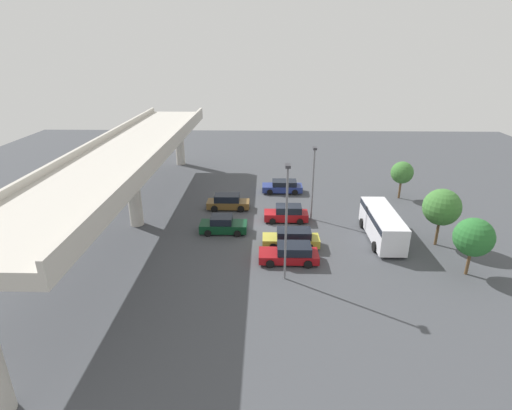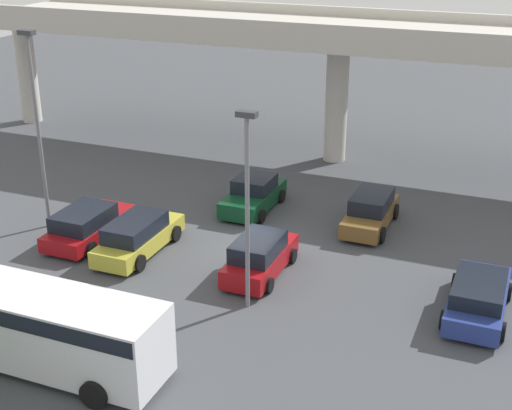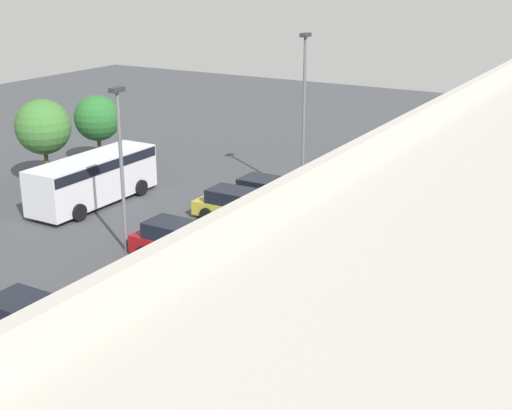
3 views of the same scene
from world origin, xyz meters
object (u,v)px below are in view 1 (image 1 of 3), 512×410
tree_front_right (402,173)px  parked_car_3 (287,214)px  lamp_post_mid_lot (313,178)px  parked_car_1 (292,238)px  parked_car_2 (223,225)px  parked_car_5 (283,187)px  shuttle_bus (382,223)px  parked_car_4 (228,202)px  tree_front_left (474,237)px  tree_front_centre (442,207)px  lamp_post_near_aisle (286,216)px  parked_car_0 (290,254)px

tree_front_right → parked_car_3: bearing=117.1°
lamp_post_mid_lot → parked_car_1: bearing=158.9°
parked_car_2 → parked_car_3: size_ratio=1.01×
parked_car_5 → shuttle_bus: shuttle_bus is taller
parked_car_4 → parked_car_5: (5.37, -6.03, -0.06)m
parked_car_1 → tree_front_left: (-4.23, -13.02, 2.35)m
parked_car_5 → tree_front_centre: (-13.14, -12.85, 2.80)m
tree_front_left → parked_car_1: bearing=72.0°
parked_car_1 → tree_front_right: size_ratio=1.14×
lamp_post_mid_lot → shuttle_bus: bearing=-126.7°
parked_car_1 → lamp_post_mid_lot: lamp_post_mid_lot is taller
parked_car_1 → lamp_post_near_aisle: bearing=80.9°
shuttle_bus → parked_car_3: bearing=-114.6°
parked_car_4 → lamp_post_near_aisle: size_ratio=0.51×
lamp_post_mid_lot → tree_front_right: size_ratio=1.72×
parked_car_1 → lamp_post_mid_lot: 7.33m
parked_car_0 → lamp_post_mid_lot: 9.70m
parked_car_0 → parked_car_2: bearing=-42.0°
tree_front_left → parked_car_4: bearing=56.8°
lamp_post_mid_lot → parked_car_4: bearing=74.1°
parked_car_0 → parked_car_5: parked_car_0 is taller
parked_car_4 → tree_front_centre: size_ratio=0.88×
parked_car_0 → parked_car_4: size_ratio=1.06×
lamp_post_near_aisle → shuttle_bus: bearing=-52.5°
parked_car_0 → parked_car_4: 12.59m
parked_car_1 → parked_car_4: 10.49m
parked_car_4 → parked_car_5: parked_car_4 is taller
parked_car_5 → tree_front_left: 22.50m
parked_car_2 → parked_car_0: bearing=-42.0°
parked_car_2 → tree_front_centre: (-2.05, -18.82, 2.79)m
tree_front_centre → tree_front_left: bearing=-175.1°
parked_car_0 → parked_car_3: bearing=-90.7°
shuttle_bus → tree_front_centre: 5.01m
parked_car_1 → shuttle_bus: size_ratio=0.62×
tree_front_centre → tree_front_right: bearing=-1.8°
lamp_post_mid_lot → tree_front_right: lamp_post_mid_lot is taller
lamp_post_near_aisle → parked_car_3: bearing=-3.5°
parked_car_4 → lamp_post_near_aisle: bearing=-68.2°
parked_car_0 → shuttle_bus: 9.46m
parked_car_3 → parked_car_4: (2.97, 6.11, 0.01)m
tree_front_left → tree_front_centre: (4.87, 0.42, 0.40)m
shuttle_bus → tree_front_left: tree_front_left is taller
parked_car_5 → shuttle_bus: 14.75m
parked_car_3 → tree_front_right: (6.73, -13.13, 2.26)m
parked_car_4 → tree_front_right: 19.73m
parked_car_3 → lamp_post_near_aisle: 11.52m
parked_car_5 → tree_front_centre: 18.59m
parked_car_3 → tree_front_left: (-9.67, -13.20, 2.35)m
parked_car_5 → lamp_post_mid_lot: 8.99m
tree_front_centre → tree_front_right: size_ratio=1.19×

